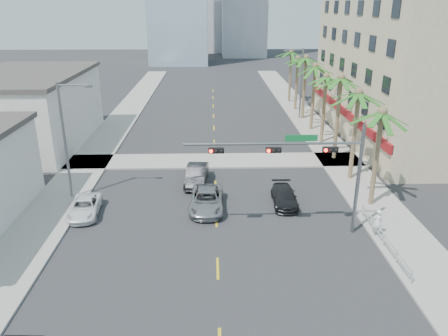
% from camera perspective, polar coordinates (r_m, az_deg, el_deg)
% --- Properties ---
extents(ground, '(260.00, 260.00, 0.00)m').
position_cam_1_polar(ground, '(22.46, -0.65, -18.66)').
color(ground, '#262628').
rests_on(ground, ground).
extents(sidewalk_right, '(4.00, 120.00, 0.15)m').
position_cam_1_polar(sidewalk_right, '(41.79, 15.50, 0.14)').
color(sidewalk_right, gray).
rests_on(sidewalk_right, ground).
extents(sidewalk_left, '(4.00, 120.00, 0.15)m').
position_cam_1_polar(sidewalk_left, '(41.64, -17.94, -0.20)').
color(sidewalk_left, gray).
rests_on(sidewalk_left, ground).
extents(sidewalk_cross, '(80.00, 4.00, 0.15)m').
position_cam_1_polar(sidewalk_cross, '(41.82, -1.21, 0.95)').
color(sidewalk_cross, gray).
rests_on(sidewalk_cross, ground).
extents(building_right, '(15.25, 28.00, 15.00)m').
position_cam_1_polar(building_right, '(52.75, 23.82, 11.70)').
color(building_right, tan).
rests_on(building_right, ground).
extents(building_left_far, '(11.00, 18.00, 7.20)m').
position_cam_1_polar(building_left_far, '(50.39, -24.25, 6.74)').
color(building_left_far, beige).
rests_on(building_left_far, ground).
extents(traffic_signal_mast, '(11.12, 0.54, 7.20)m').
position_cam_1_polar(traffic_signal_mast, '(27.59, 11.09, 0.89)').
color(traffic_signal_mast, slate).
rests_on(traffic_signal_mast, ground).
extents(palm_tree_0, '(4.80, 4.80, 7.80)m').
position_cam_1_polar(palm_tree_0, '(32.45, 19.96, 6.75)').
color(palm_tree_0, brown).
rests_on(palm_tree_0, ground).
extents(palm_tree_1, '(4.80, 4.80, 8.16)m').
position_cam_1_polar(palm_tree_1, '(37.16, 17.21, 9.27)').
color(palm_tree_1, brown).
rests_on(palm_tree_1, ground).
extents(palm_tree_2, '(4.80, 4.80, 8.52)m').
position_cam_1_polar(palm_tree_2, '(41.98, 15.06, 11.20)').
color(palm_tree_2, brown).
rests_on(palm_tree_2, ground).
extents(palm_tree_3, '(4.80, 4.80, 7.80)m').
position_cam_1_polar(palm_tree_3, '(47.03, 13.23, 11.47)').
color(palm_tree_3, brown).
rests_on(palm_tree_3, ground).
extents(palm_tree_4, '(4.80, 4.80, 8.16)m').
position_cam_1_polar(palm_tree_4, '(51.98, 11.83, 12.81)').
color(palm_tree_4, brown).
rests_on(palm_tree_4, ground).
extents(palm_tree_5, '(4.80, 4.80, 8.52)m').
position_cam_1_polar(palm_tree_5, '(56.97, 10.67, 13.91)').
color(palm_tree_5, brown).
rests_on(palm_tree_5, ground).
extents(palm_tree_6, '(4.80, 4.80, 7.80)m').
position_cam_1_polar(palm_tree_6, '(62.11, 9.63, 13.87)').
color(palm_tree_6, brown).
rests_on(palm_tree_6, ground).
extents(palm_tree_7, '(4.80, 4.80, 8.16)m').
position_cam_1_polar(palm_tree_7, '(67.15, 8.80, 14.72)').
color(palm_tree_7, brown).
rests_on(palm_tree_7, ground).
extents(streetlight_left, '(2.55, 0.25, 9.00)m').
position_cam_1_polar(streetlight_left, '(34.38, -19.84, 3.99)').
color(streetlight_left, slate).
rests_on(streetlight_left, ground).
extents(streetlight_right, '(2.55, 0.25, 9.00)m').
position_cam_1_polar(streetlight_right, '(57.22, 9.89, 11.23)').
color(streetlight_right, slate).
rests_on(streetlight_right, ground).
extents(guardrail, '(0.08, 8.08, 1.00)m').
position_cam_1_polar(guardrail, '(29.01, 20.14, -8.57)').
color(guardrail, silver).
rests_on(guardrail, ground).
extents(car_parked_far, '(2.32, 4.46, 1.20)m').
position_cam_1_polar(car_parked_far, '(32.82, -17.74, -4.89)').
color(car_parked_far, white).
rests_on(car_parked_far, ground).
extents(car_lane_left, '(2.01, 4.83, 1.55)m').
position_cam_1_polar(car_lane_left, '(36.57, -3.60, -0.91)').
color(car_lane_left, black).
rests_on(car_lane_left, ground).
extents(car_lane_center, '(2.51, 5.22, 1.44)m').
position_cam_1_polar(car_lane_center, '(32.10, -2.27, -4.20)').
color(car_lane_center, '#A2A1A6').
rests_on(car_lane_center, ground).
extents(car_lane_right, '(1.82, 4.29, 1.23)m').
position_cam_1_polar(car_lane_right, '(33.14, 7.88, -3.75)').
color(car_lane_right, black).
rests_on(car_lane_right, ground).
extents(pedestrian, '(0.70, 0.48, 1.84)m').
position_cam_1_polar(pedestrian, '(29.85, 19.39, -6.74)').
color(pedestrian, white).
rests_on(pedestrian, sidewalk_right).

